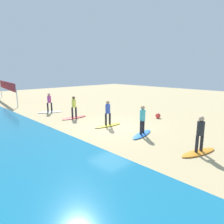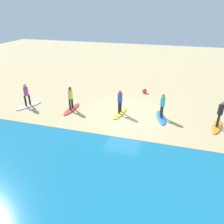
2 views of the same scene
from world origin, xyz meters
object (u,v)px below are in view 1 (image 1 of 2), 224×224
at_px(surfer_blue, 142,118).
at_px(beach_ball, 158,116).
at_px(surfboard_red, 74,118).
at_px(surfer_red, 74,105).
at_px(surfboard_yellow, 108,125).
at_px(surfboard_blue, 142,134).
at_px(surfer_yellow, 108,111).
at_px(surfboard_white, 50,112).
at_px(surfer_white, 49,101).
at_px(surfboard_orange, 198,152).
at_px(volleyball_net, 7,87).
at_px(surfer_orange, 200,131).

xyz_separation_m(surfer_blue, beach_ball, (1.73, -4.25, -0.84)).
distance_m(surfboard_red, surfer_red, 0.99).
bearing_deg(surfboard_yellow, surfer_blue, 99.59).
bearing_deg(surfboard_blue, surfer_yellow, -100.71).
xyz_separation_m(surfboard_white, beach_ball, (-7.86, -5.07, 0.15)).
bearing_deg(surfer_white, surfboard_orange, -177.57).
xyz_separation_m(surfboard_red, surfer_red, (0.00, 0.00, 0.99)).
xyz_separation_m(surfer_blue, surfer_white, (9.59, 0.81, 0.00)).
xyz_separation_m(volleyball_net, beach_ball, (-16.93, -5.65, -1.59)).
relative_size(surfer_yellow, beach_ball, 4.15).
relative_size(surfboard_yellow, surfer_white, 1.28).
height_order(surfboard_blue, beach_ball, beach_ball).
height_order(surfboard_yellow, surfboard_red, same).
relative_size(surfer_red, beach_ball, 4.15).
height_order(surfboard_yellow, volleyball_net, volleyball_net).
bearing_deg(surfer_orange, surfer_blue, -4.38).
height_order(surfer_orange, volleyball_net, volleyball_net).
height_order(surfboard_yellow, beach_ball, beach_ball).
relative_size(surfer_red, surfer_white, 1.00).
bearing_deg(surfboard_blue, surfer_orange, 72.72).
xyz_separation_m(surfer_blue, surfer_red, (6.26, 0.47, 0.00)).
relative_size(surfer_blue, surfboard_yellow, 0.78).
xyz_separation_m(surfer_orange, surfboard_red, (9.67, 0.21, -0.99)).
relative_size(surfer_blue, volleyball_net, 0.18).
distance_m(surfboard_yellow, volleyball_net, 16.02).
relative_size(surfboard_orange, surfer_yellow, 1.28).
distance_m(surfer_white, volleyball_net, 9.12).
height_order(surfboard_blue, surfboard_yellow, same).
height_order(surfboard_blue, surfer_blue, surfer_blue).
bearing_deg(surfer_blue, beach_ball, -67.90).
distance_m(surfboard_blue, beach_ball, 4.59).
bearing_deg(surfboard_orange, surfer_white, -72.56).
bearing_deg(surfboard_blue, surfer_white, -98.07).
distance_m(volleyball_net, beach_ball, 17.92).
bearing_deg(surfboard_blue, surfboard_red, -98.62).
xyz_separation_m(surfer_yellow, surfboard_red, (3.47, 0.36, -0.99)).
bearing_deg(surfer_red, surfboard_orange, -178.76).
bearing_deg(surfboard_white, surfer_blue, 119.61).
bearing_deg(surfboard_orange, beach_ball, -116.33).
xyz_separation_m(surfer_orange, surfer_red, (9.67, 0.21, 0.00)).
bearing_deg(surfer_orange, surfer_white, 2.43).
height_order(surfboard_orange, surfboard_white, same).
relative_size(surfboard_blue, surfboard_red, 1.00).
xyz_separation_m(surfer_orange, surfboard_blue, (3.40, -0.26, -0.99)).
xyz_separation_m(surfboard_yellow, surfer_white, (6.80, 0.70, 0.99)).
distance_m(surfer_orange, surfer_blue, 3.41).
distance_m(surfer_orange, surfboard_yellow, 6.28).
relative_size(surfer_orange, surfer_red, 1.00).
bearing_deg(surfboard_yellow, beach_ball, 173.67).
xyz_separation_m(surfboard_orange, surfboard_yellow, (6.20, -0.15, 0.00)).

